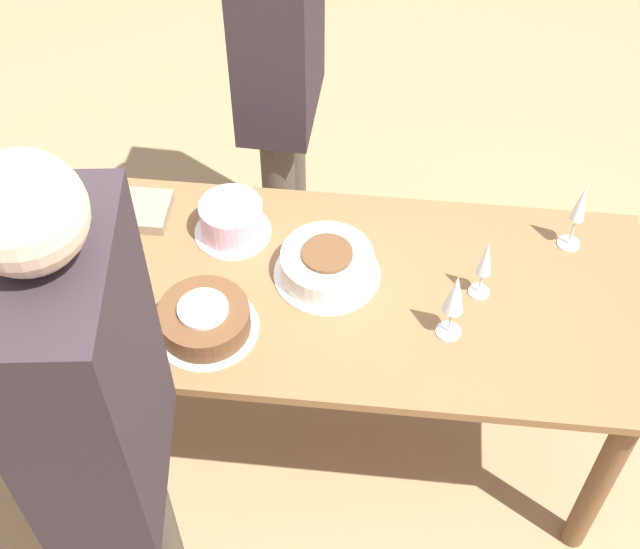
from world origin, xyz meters
TOP-DOWN VIEW (x-y plane):
  - ground_plane at (0.00, 0.00)m, footprint 12.00×12.00m
  - dining_table at (0.00, 0.00)m, footprint 1.77×0.72m
  - cake_center_white at (0.01, 0.04)m, footprint 0.29×0.29m
  - cake_front_chocolate at (-0.28, -0.17)m, footprint 0.28×0.28m
  - cake_back_decorated at (-0.27, 0.17)m, footprint 0.22×0.22m
  - wine_glass_near at (0.34, -0.12)m, footprint 0.07×0.07m
  - wine_glass_far at (0.42, 0.02)m, footprint 0.06×0.06m
  - wine_glass_extra at (0.67, 0.22)m, footprint 0.06×0.06m
  - fork_pile at (-0.57, -0.21)m, footprint 0.20×0.12m
  - napkin_stack at (-0.55, 0.21)m, footprint 0.19×0.15m
  - person_cutting at (-0.37, -0.64)m, footprint 0.27×0.42m
  - person_watching at (-0.20, 0.71)m, footprint 0.23×0.41m

SIDE VIEW (x-z plane):
  - ground_plane at x=0.00m, z-range 0.00..0.00m
  - dining_table at x=0.00m, z-range 0.26..1.03m
  - fork_pile at x=-0.57m, z-range 0.77..0.79m
  - napkin_stack at x=-0.55m, z-range 0.77..0.80m
  - cake_front_chocolate at x=-0.28m, z-range 0.76..0.85m
  - cake_center_white at x=0.01m, z-range 0.76..0.86m
  - cake_back_decorated at x=-0.27m, z-range 0.77..0.88m
  - wine_glass_far at x=0.42m, z-range 0.80..1.00m
  - wine_glass_extra at x=0.67m, z-range 0.80..1.03m
  - wine_glass_near at x=0.34m, z-range 0.81..1.03m
  - person_watching at x=-0.20m, z-range 0.16..1.77m
  - person_cutting at x=-0.37m, z-range 0.19..1.95m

